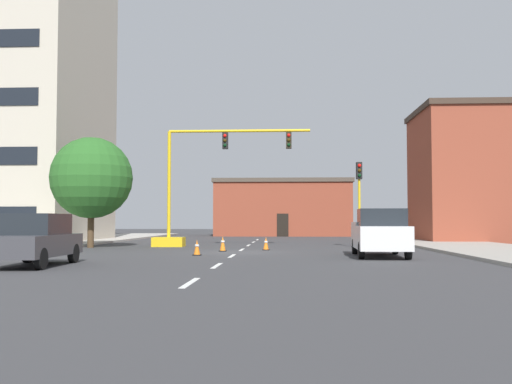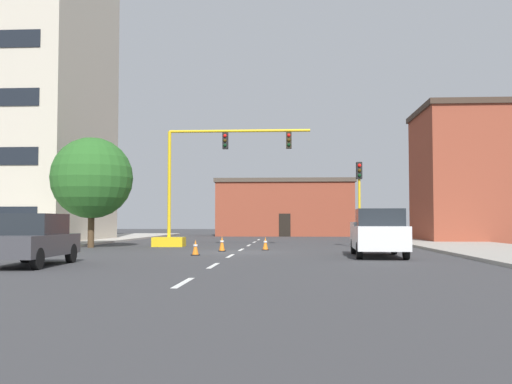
% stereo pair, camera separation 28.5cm
% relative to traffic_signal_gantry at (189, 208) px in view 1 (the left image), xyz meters
% --- Properties ---
extents(ground_plane, '(160.00, 160.00, 0.00)m').
position_rel_traffic_signal_gantry_xyz_m(ground_plane, '(3.36, -5.92, -2.25)').
color(ground_plane, '#38383A').
extents(sidewalk_left, '(6.00, 56.00, 0.14)m').
position_rel_traffic_signal_gantry_xyz_m(sidewalk_left, '(-9.18, 2.08, -2.18)').
color(sidewalk_left, '#B2ADA3').
rests_on(sidewalk_left, ground_plane).
extents(sidewalk_right, '(6.00, 56.00, 0.14)m').
position_rel_traffic_signal_gantry_xyz_m(sidewalk_right, '(15.90, 2.08, -2.18)').
color(sidewalk_right, '#9E998E').
rests_on(sidewalk_right, ground_plane).
extents(lane_stripe_seg_0, '(0.16, 2.40, 0.01)m').
position_rel_traffic_signal_gantry_xyz_m(lane_stripe_seg_0, '(3.36, -19.92, -2.24)').
color(lane_stripe_seg_0, silver).
rests_on(lane_stripe_seg_0, ground_plane).
extents(lane_stripe_seg_1, '(0.16, 2.40, 0.01)m').
position_rel_traffic_signal_gantry_xyz_m(lane_stripe_seg_1, '(3.36, -14.42, -2.24)').
color(lane_stripe_seg_1, silver).
rests_on(lane_stripe_seg_1, ground_plane).
extents(lane_stripe_seg_2, '(0.16, 2.40, 0.01)m').
position_rel_traffic_signal_gantry_xyz_m(lane_stripe_seg_2, '(3.36, -8.92, -2.24)').
color(lane_stripe_seg_2, silver).
rests_on(lane_stripe_seg_2, ground_plane).
extents(lane_stripe_seg_3, '(0.16, 2.40, 0.01)m').
position_rel_traffic_signal_gantry_xyz_m(lane_stripe_seg_3, '(3.36, -3.42, -2.24)').
color(lane_stripe_seg_3, silver).
rests_on(lane_stripe_seg_3, ground_plane).
extents(lane_stripe_seg_4, '(0.16, 2.40, 0.01)m').
position_rel_traffic_signal_gantry_xyz_m(lane_stripe_seg_4, '(3.36, 2.08, -2.24)').
color(lane_stripe_seg_4, silver).
rests_on(lane_stripe_seg_4, ground_plane).
extents(lane_stripe_seg_5, '(0.16, 2.40, 0.01)m').
position_rel_traffic_signal_gantry_xyz_m(lane_stripe_seg_5, '(3.36, 7.58, -2.24)').
color(lane_stripe_seg_5, silver).
rests_on(lane_stripe_seg_5, ground_plane).
extents(lane_stripe_seg_6, '(0.16, 2.40, 0.01)m').
position_rel_traffic_signal_gantry_xyz_m(lane_stripe_seg_6, '(3.36, 13.08, -2.24)').
color(lane_stripe_seg_6, silver).
rests_on(lane_stripe_seg_6, ground_plane).
extents(building_tall_left, '(13.02, 13.03, 22.10)m').
position_rel_traffic_signal_gantry_xyz_m(building_tall_left, '(-14.57, 7.07, 8.81)').
color(building_tall_left, beige).
rests_on(building_tall_left, ground_plane).
extents(building_brick_center, '(13.71, 7.71, 5.65)m').
position_rel_traffic_signal_gantry_xyz_m(building_brick_center, '(5.32, 26.15, 0.59)').
color(building_brick_center, brown).
rests_on(building_brick_center, ground_plane).
extents(building_row_right, '(12.59, 8.32, 9.65)m').
position_rel_traffic_signal_gantry_xyz_m(building_row_right, '(21.45, 9.30, 2.59)').
color(building_row_right, brown).
rests_on(building_row_right, ground_plane).
extents(traffic_signal_gantry, '(9.14, 1.20, 6.83)m').
position_rel_traffic_signal_gantry_xyz_m(traffic_signal_gantry, '(0.00, 0.00, 0.00)').
color(traffic_signal_gantry, yellow).
rests_on(traffic_signal_gantry, ground_plane).
extents(traffic_light_pole_right, '(0.32, 0.47, 4.80)m').
position_rel_traffic_signal_gantry_xyz_m(traffic_light_pole_right, '(9.78, -0.79, 1.28)').
color(traffic_light_pole_right, yellow).
rests_on(traffic_light_pole_right, ground_plane).
extents(tree_left_near, '(4.58, 4.58, 6.22)m').
position_rel_traffic_signal_gantry_xyz_m(tree_left_near, '(-5.28, -1.53, 1.67)').
color(tree_left_near, '#4C3823').
rests_on(tree_left_near, ground_plane).
extents(pickup_truck_white, '(2.23, 5.48, 1.99)m').
position_rel_traffic_signal_gantry_xyz_m(pickup_truck_white, '(9.59, -9.09, -1.27)').
color(pickup_truck_white, white).
rests_on(pickup_truck_white, ground_plane).
extents(sedan_dark_gray_near_left, '(1.99, 4.56, 1.74)m').
position_rel_traffic_signal_gantry_xyz_m(sedan_dark_gray_near_left, '(-2.70, -14.89, -1.36)').
color(sedan_dark_gray_near_left, '#3D3D42').
rests_on(sedan_dark_gray_near_left, ground_plane).
extents(traffic_cone_roadside_a, '(0.36, 0.36, 0.68)m').
position_rel_traffic_signal_gantry_xyz_m(traffic_cone_roadside_a, '(4.64, -3.84, -1.92)').
color(traffic_cone_roadside_a, black).
rests_on(traffic_cone_roadside_a, ground_plane).
extents(traffic_cone_roadside_b, '(0.36, 0.36, 0.77)m').
position_rel_traffic_signal_gantry_xyz_m(traffic_cone_roadside_b, '(2.55, -5.15, -1.87)').
color(traffic_cone_roadside_b, black).
rests_on(traffic_cone_roadside_b, ground_plane).
extents(traffic_cone_roadside_c, '(0.36, 0.36, 0.68)m').
position_rel_traffic_signal_gantry_xyz_m(traffic_cone_roadside_c, '(1.80, -8.64, -1.91)').
color(traffic_cone_roadside_c, black).
rests_on(traffic_cone_roadside_c, ground_plane).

